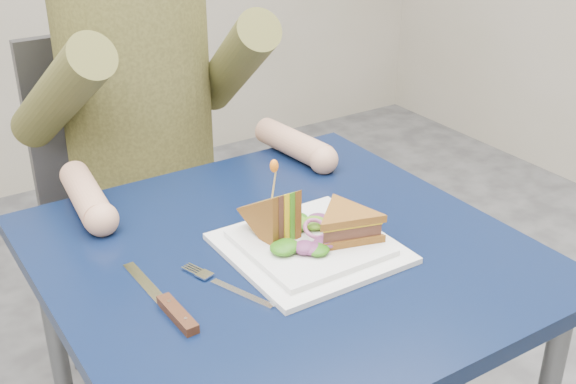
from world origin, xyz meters
TOP-DOWN VIEW (x-y plane):
  - table at (0.00, 0.00)m, footprint 0.75×0.75m
  - chair at (0.00, 0.70)m, footprint 0.42×0.40m
  - diner at (-0.00, 0.59)m, footprint 0.54×0.59m
  - plate at (0.03, -0.03)m, footprint 0.26×0.26m
  - sandwich_flat at (0.09, -0.05)m, footprint 0.16×0.16m
  - sandwich_upright at (-0.01, 0.02)m, footprint 0.08×0.12m
  - fork at (-0.13, -0.05)m, footprint 0.07×0.17m
  - knife at (-0.23, -0.06)m, footprint 0.03×0.22m
  - toothpick at (-0.01, 0.02)m, footprint 0.01×0.01m
  - toothpick_frill at (-0.01, 0.02)m, footprint 0.01×0.01m
  - lettuce_spill at (0.04, -0.02)m, footprint 0.15×0.13m
  - onion_ring at (0.05, -0.02)m, footprint 0.04×0.04m

SIDE VIEW (x-z plane):
  - chair at x=0.00m, z-range 0.08..1.01m
  - table at x=0.00m, z-range 0.29..1.02m
  - fork at x=-0.13m, z-range 0.73..0.74m
  - knife at x=-0.23m, z-range 0.73..0.74m
  - plate at x=0.03m, z-range 0.73..0.75m
  - lettuce_spill at x=0.04m, z-range 0.75..0.77m
  - onion_ring at x=0.05m, z-range 0.75..0.78m
  - sandwich_flat at x=0.09m, z-range 0.75..0.80m
  - sandwich_upright at x=-0.01m, z-range 0.72..0.85m
  - toothpick at x=-0.01m, z-range 0.82..0.88m
  - toothpick_frill at x=-0.01m, z-range 0.87..0.89m
  - diner at x=0.00m, z-range 0.54..1.29m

